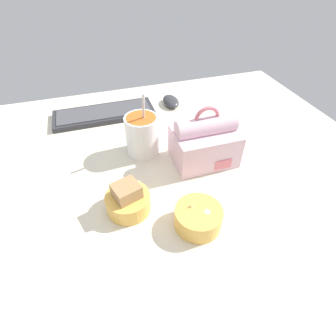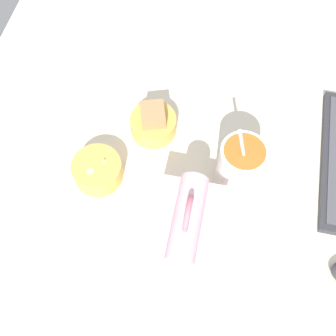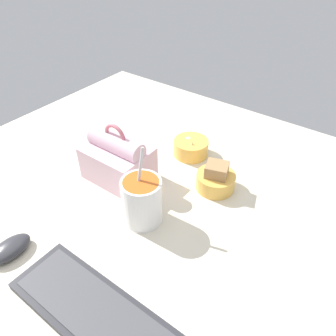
{
  "view_description": "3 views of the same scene",
  "coord_description": "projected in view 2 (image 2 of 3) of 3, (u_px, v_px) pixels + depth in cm",
  "views": [
    {
      "loc": [
        -9.44,
        -50.22,
        51.29
      ],
      "look_at": [
        5.16,
        -3.44,
        7.0
      ],
      "focal_mm": 28.0,
      "sensor_mm": 36.0,
      "label": 1
    },
    {
      "loc": [
        44.24,
        4.61,
        84.64
      ],
      "look_at": [
        5.16,
        -3.44,
        7.0
      ],
      "focal_mm": 45.0,
      "sensor_mm": 36.0,
      "label": 2
    },
    {
      "loc": [
        -35.77,
        51.95,
        61.34
      ],
      "look_at": [
        5.16,
        -3.44,
        7.0
      ],
      "focal_mm": 35.0,
      "sensor_mm": 36.0,
      "label": 3
    }
  ],
  "objects": [
    {
      "name": "soup_cup",
      "position": [
        240.0,
        165.0,
        0.86
      ],
      "size": [
        9.49,
        9.49,
        19.73
      ],
      "color": "white",
      "rests_on": "desk_surface"
    },
    {
      "name": "desk_surface",
      "position": [
        188.0,
        163.0,
        0.95
      ],
      "size": [
        140.0,
        110.0,
        2.0
      ],
      "color": "beige",
      "rests_on": "ground"
    },
    {
      "name": "bento_bowl_sandwich",
      "position": [
        153.0,
        123.0,
        0.95
      ],
      "size": [
        10.42,
        10.42,
        7.83
      ],
      "color": "#EAB24C",
      "rests_on": "desk_surface"
    },
    {
      "name": "lunch_bag",
      "position": [
        186.0,
        228.0,
        0.8
      ],
      "size": [
        17.24,
        13.51,
        17.05
      ],
      "color": "beige",
      "rests_on": "desk_surface"
    },
    {
      "name": "bento_bowl_snacks",
      "position": [
        98.0,
        170.0,
        0.9
      ],
      "size": [
        10.54,
        10.54,
        5.86
      ],
      "color": "#EAB24C",
      "rests_on": "desk_surface"
    }
  ]
}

